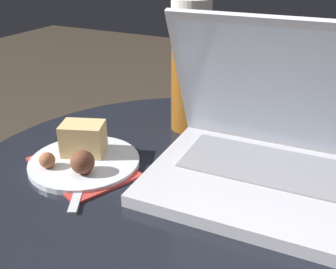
{
  "coord_description": "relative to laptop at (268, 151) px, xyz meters",
  "views": [
    {
      "loc": [
        0.17,
        -0.44,
        0.82
      ],
      "look_at": [
        -0.06,
        0.01,
        0.57
      ],
      "focal_mm": 42.0,
      "sensor_mm": 36.0,
      "label": 1
    }
  ],
  "objects": [
    {
      "name": "table",
      "position": [
        -0.08,
        -0.06,
        -0.18
      ],
      "size": [
        0.75,
        0.75,
        0.5
      ],
      "color": "#9E9EA3",
      "rests_on": "ground_plane"
    },
    {
      "name": "beer_glass",
      "position": [
        -0.18,
        0.12,
        0.07
      ],
      "size": [
        0.07,
        0.07,
        0.24
      ],
      "color": "brown",
      "rests_on": "table"
    },
    {
      "name": "snack_plate",
      "position": [
        -0.27,
        -0.08,
        -0.03
      ],
      "size": [
        0.17,
        0.17,
        0.06
      ],
      "color": "silver",
      "rests_on": "table"
    },
    {
      "name": "fork",
      "position": [
        -0.25,
        -0.1,
        -0.05
      ],
      "size": [
        0.11,
        0.18,
        0.0
      ],
      "color": "silver",
      "rests_on": "table"
    },
    {
      "name": "laptop",
      "position": [
        0.0,
        0.0,
        0.0
      ],
      "size": [
        0.33,
        0.25,
        0.24
      ],
      "color": "silver",
      "rests_on": "table"
    },
    {
      "name": "napkin",
      "position": [
        -0.26,
        -0.09,
        -0.05
      ],
      "size": [
        0.2,
        0.17,
        0.0
      ],
      "color": "#B7332D",
      "rests_on": "table"
    }
  ]
}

